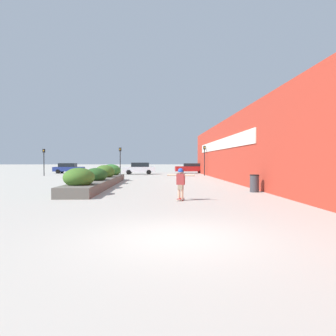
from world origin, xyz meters
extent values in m
plane|color=#ADA89E|center=(0.00, 0.00, 0.00)|extent=(300.00, 300.00, 0.00)
cube|color=#B23323|center=(6.18, 16.68, 2.86)|extent=(0.60, 45.70, 5.73)
cube|color=silver|center=(5.84, 23.08, 3.50)|extent=(0.06, 22.65, 1.03)
cube|color=#605B54|center=(-4.65, 14.95, 0.28)|extent=(1.80, 15.43, 0.56)
ellipsoid|color=#3D6623|center=(-4.73, 9.18, 0.95)|extent=(1.67, 1.76, 1.06)
ellipsoid|color=#234C1E|center=(-4.62, 13.06, 0.91)|extent=(1.56, 1.81, 0.94)
ellipsoid|color=#3D6623|center=(-4.70, 17.00, 0.97)|extent=(1.59, 1.81, 1.10)
ellipsoid|color=#33702D|center=(-4.74, 20.47, 0.98)|extent=(1.80, 1.51, 1.13)
cube|color=maroon|center=(0.61, 6.72, 0.09)|extent=(0.43, 0.63, 0.01)
cylinder|color=beige|center=(0.61, 6.94, 0.03)|extent=(0.08, 0.08, 0.06)
cylinder|color=beige|center=(0.78, 6.87, 0.03)|extent=(0.08, 0.08, 0.06)
cylinder|color=beige|center=(0.45, 6.56, 0.03)|extent=(0.08, 0.08, 0.06)
cylinder|color=beige|center=(0.61, 6.49, 0.03)|extent=(0.08, 0.08, 0.06)
cylinder|color=tan|center=(0.54, 6.75, 0.42)|extent=(0.16, 0.16, 0.65)
cylinder|color=tan|center=(0.68, 6.69, 0.42)|extent=(0.16, 0.16, 0.65)
cube|color=gray|center=(0.61, 6.72, 0.63)|extent=(0.29, 0.27, 0.23)
cube|color=maroon|center=(0.61, 6.72, 1.00)|extent=(0.41, 0.31, 0.51)
cylinder|color=tan|center=(0.22, 6.88, 1.19)|extent=(0.47, 0.27, 0.08)
cylinder|color=tan|center=(1.00, 6.55, 1.19)|extent=(0.47, 0.27, 0.08)
sphere|color=tan|center=(0.61, 6.72, 1.36)|extent=(0.21, 0.21, 0.21)
sphere|color=blue|center=(0.61, 6.72, 1.40)|extent=(0.24, 0.24, 0.24)
cylinder|color=#38383D|center=(5.30, 10.36, 0.50)|extent=(0.53, 0.53, 0.99)
cylinder|color=black|center=(5.30, 10.36, 1.02)|extent=(0.55, 0.55, 0.05)
cube|color=navy|center=(14.34, 33.80, 0.67)|extent=(4.12, 1.91, 0.73)
cube|color=black|center=(14.51, 33.80, 1.31)|extent=(2.26, 1.68, 0.56)
cylinder|color=black|center=(13.07, 32.89, 0.30)|extent=(0.61, 0.22, 0.61)
cylinder|color=black|center=(13.07, 34.71, 0.30)|extent=(0.61, 0.22, 0.61)
cylinder|color=black|center=(15.62, 32.89, 0.30)|extent=(0.61, 0.22, 0.61)
cylinder|color=black|center=(15.62, 34.71, 0.30)|extent=(0.61, 0.22, 0.61)
cube|color=maroon|center=(4.57, 37.46, 0.67)|extent=(4.71, 1.77, 0.73)
cube|color=black|center=(4.76, 37.46, 1.26)|extent=(2.59, 1.56, 0.45)
cylinder|color=black|center=(3.11, 36.62, 0.30)|extent=(0.60, 0.22, 0.60)
cylinder|color=black|center=(3.11, 38.30, 0.30)|extent=(0.60, 0.22, 0.60)
cylinder|color=black|center=(6.03, 36.62, 0.30)|extent=(0.60, 0.22, 0.60)
cylinder|color=black|center=(6.03, 38.30, 0.30)|extent=(0.60, 0.22, 0.60)
cube|color=navy|center=(-13.62, 37.82, 0.63)|extent=(4.31, 1.88, 0.66)
cube|color=black|center=(-13.79, 37.82, 1.24)|extent=(2.37, 1.66, 0.56)
cylinder|color=black|center=(-12.28, 38.72, 0.30)|extent=(0.61, 0.22, 0.61)
cylinder|color=black|center=(-12.28, 36.93, 0.30)|extent=(0.61, 0.22, 0.61)
cylinder|color=black|center=(-14.96, 38.72, 0.30)|extent=(0.61, 0.22, 0.61)
cylinder|color=black|center=(-14.96, 36.93, 0.30)|extent=(0.61, 0.22, 0.61)
cube|color=silver|center=(-2.98, 34.28, 0.67)|extent=(4.39, 1.73, 0.71)
cube|color=black|center=(-2.81, 34.28, 1.32)|extent=(2.41, 1.52, 0.59)
cylinder|color=black|center=(-4.34, 33.46, 0.32)|extent=(0.63, 0.22, 0.63)
cylinder|color=black|center=(-4.34, 35.10, 0.32)|extent=(0.63, 0.22, 0.63)
cylinder|color=black|center=(-1.62, 33.46, 0.32)|extent=(0.63, 0.22, 0.63)
cylinder|color=black|center=(-1.62, 35.10, 0.32)|extent=(0.63, 0.22, 0.63)
cylinder|color=black|center=(-5.04, 29.85, 1.53)|extent=(0.11, 0.11, 3.05)
cube|color=black|center=(-5.04, 29.85, 3.28)|extent=(0.28, 0.20, 0.45)
sphere|color=#2D2823|center=(-5.04, 29.73, 3.43)|extent=(0.15, 0.15, 0.15)
sphere|color=orange|center=(-5.04, 29.73, 3.28)|extent=(0.15, 0.15, 0.15)
sphere|color=#2D2823|center=(-5.04, 29.73, 3.13)|extent=(0.15, 0.15, 0.15)
cylinder|color=black|center=(5.51, 30.48, 1.65)|extent=(0.11, 0.11, 3.30)
cube|color=black|center=(5.51, 30.48, 3.53)|extent=(0.28, 0.20, 0.45)
sphere|color=#2D2823|center=(5.51, 30.35, 3.68)|extent=(0.15, 0.15, 0.15)
sphere|color=orange|center=(5.51, 30.35, 3.53)|extent=(0.15, 0.15, 0.15)
sphere|color=#2D2823|center=(5.51, 30.35, 3.38)|extent=(0.15, 0.15, 0.15)
cylinder|color=black|center=(-14.59, 30.60, 1.45)|extent=(0.11, 0.11, 2.90)
cube|color=black|center=(-14.59, 30.60, 3.12)|extent=(0.28, 0.20, 0.45)
sphere|color=#2D2823|center=(-14.59, 30.48, 3.27)|extent=(0.15, 0.15, 0.15)
sphere|color=orange|center=(-14.59, 30.48, 3.12)|extent=(0.15, 0.15, 0.15)
sphere|color=#2D2823|center=(-14.59, 30.48, 2.97)|extent=(0.15, 0.15, 0.15)
camera|label=1|loc=(-0.49, -7.20, 1.86)|focal=32.00mm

